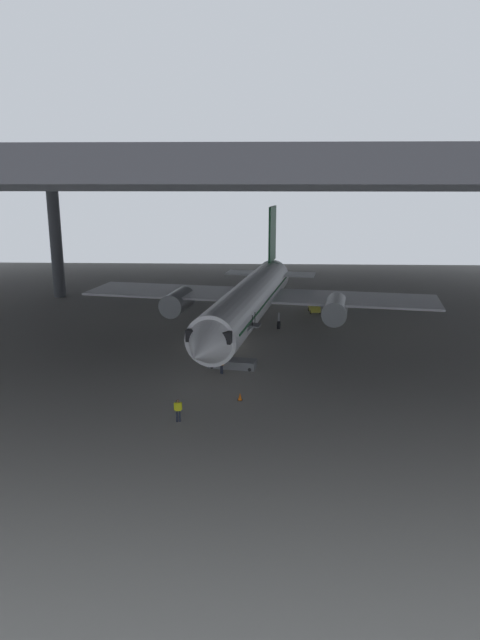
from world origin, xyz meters
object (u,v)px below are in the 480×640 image
Objects in this scene: airplane_main at (250,300)px; baggage_tug at (314,308)px; crew_worker_near_nose at (178,409)px; crew_worker_by_stairs at (222,364)px; traffic_cone_orange at (240,397)px; boarding_stairs at (233,359)px.

airplane_main is 12.89m from baggage_tug.
crew_worker_near_nose reaches higher than crew_worker_by_stairs.
traffic_cone_orange is at bearing -73.09° from crew_worker_by_stairs.
crew_worker_near_nose is 0.70× the size of baggage_tug.
baggage_tug is at bearing 74.39° from traffic_cone_orange.
traffic_cone_orange is (1.77, -5.84, -0.58)m from crew_worker_by_stairs.
boarding_stairs reaches higher than crew_worker_by_stairs.
boarding_stairs is at bearing -112.81° from baggage_tug.
airplane_main is at bearing 79.04° from crew_worker_near_nose.
crew_worker_near_nose reaches higher than traffic_cone_orange.
traffic_cone_orange is (4.01, 3.94, -0.61)m from crew_worker_near_nose.
crew_worker_by_stairs is at bearing 77.09° from crew_worker_near_nose.
airplane_main is 67.77× the size of traffic_cone_orange.
baggage_tug is at bearing 69.75° from crew_worker_near_nose.
crew_worker_near_nose is at bearing -100.96° from airplane_main.
boarding_stairs is 3.15× the size of crew_worker_by_stairs.
traffic_cone_orange is (0.89, -7.49, -0.46)m from boarding_stairs.
crew_worker_by_stairs is 24.77m from baggage_tug.
baggage_tug is at bearing 67.19° from boarding_stairs.
baggage_tug is (7.62, 9.91, -3.13)m from airplane_main.
airplane_main reaches higher than baggage_tug.
traffic_cone_orange is at bearing -105.61° from baggage_tug.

